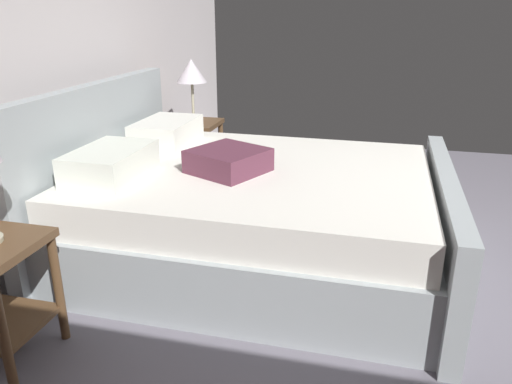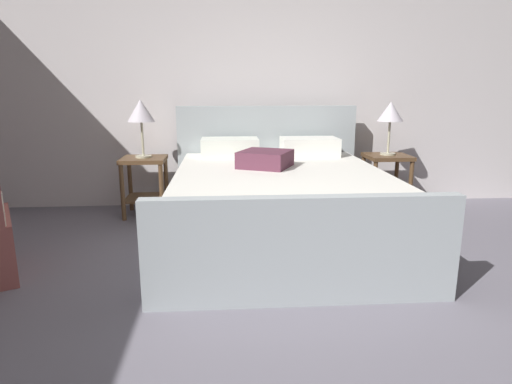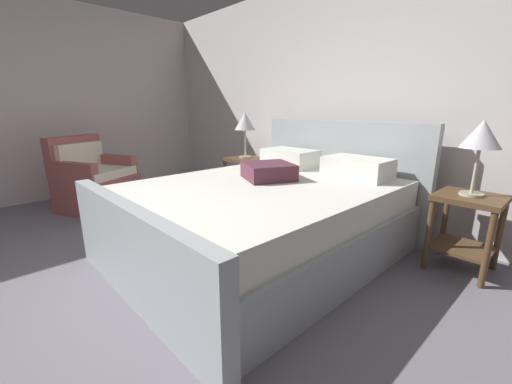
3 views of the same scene
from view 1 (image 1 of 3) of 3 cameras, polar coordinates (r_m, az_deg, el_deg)
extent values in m
cube|color=silver|center=(3.51, -23.21, 14.47)|extent=(6.44, 0.12, 2.60)
cube|color=#A5ADB1|center=(3.27, 0.22, -4.33)|extent=(1.78, 2.14, 0.40)
cube|color=#A5ADB1|center=(3.57, -17.46, 2.89)|extent=(1.89, 0.11, 1.10)
cube|color=#A5ADB1|center=(3.16, 20.34, -3.96)|extent=(1.89, 0.11, 0.67)
cube|color=white|center=(3.15, 0.23, 0.80)|extent=(1.70, 2.08, 0.22)
cube|color=white|center=(3.03, -16.29, 3.13)|extent=(0.56, 0.36, 0.18)
cube|color=white|center=(3.71, -10.16, 6.72)|extent=(0.56, 0.36, 0.18)
cube|color=#5A2D3E|center=(3.04, -3.18, 3.60)|extent=(0.53, 0.53, 0.14)
cube|color=brown|center=(4.56, -7.12, 7.74)|extent=(0.44, 0.44, 0.04)
cube|color=brown|center=(4.67, -6.91, 2.95)|extent=(0.40, 0.40, 0.02)
cylinder|color=brown|center=(4.40, -5.52, 3.30)|extent=(0.04, 0.04, 0.56)
cylinder|color=brown|center=(4.75, -4.00, 4.61)|extent=(0.04, 0.04, 0.56)
cylinder|color=brown|center=(4.54, -10.06, 3.61)|extent=(0.04, 0.04, 0.56)
cylinder|color=brown|center=(4.88, -8.27, 4.87)|extent=(0.04, 0.04, 0.56)
cylinder|color=#B7B293|center=(4.56, -7.14, 8.11)|extent=(0.16, 0.16, 0.02)
cylinder|color=#B7B293|center=(4.52, -7.24, 10.27)|extent=(0.02, 0.02, 0.33)
cone|color=silver|center=(4.48, -7.39, 13.60)|extent=(0.26, 0.26, 0.20)
cube|color=brown|center=(2.69, -27.12, -13.21)|extent=(0.40, 0.40, 0.02)
cylinder|color=brown|center=(2.41, -26.92, -14.46)|extent=(0.04, 0.04, 0.56)
cylinder|color=brown|center=(2.65, -21.66, -10.27)|extent=(0.04, 0.04, 0.56)
camera|label=2|loc=(3.72, 63.48, 4.56)|focal=30.64mm
camera|label=3|loc=(4.82, 28.05, 14.04)|focal=22.16mm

